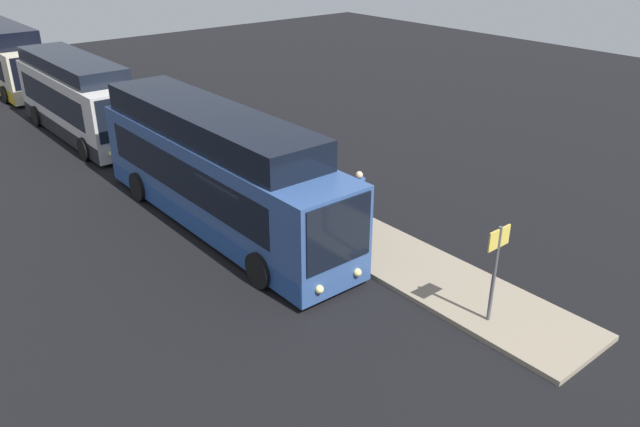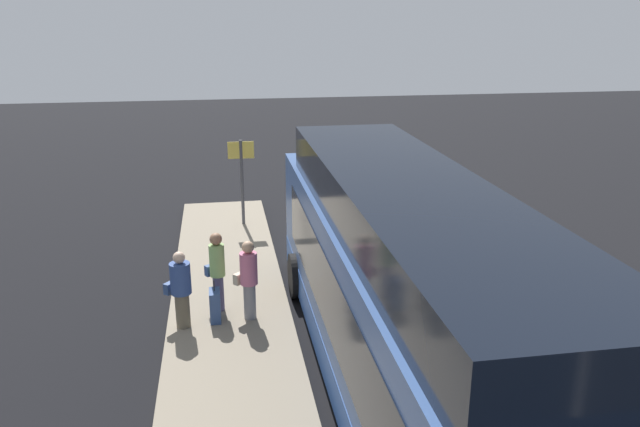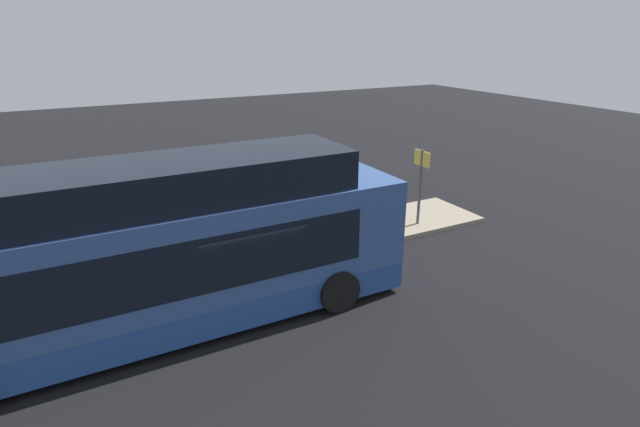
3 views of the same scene
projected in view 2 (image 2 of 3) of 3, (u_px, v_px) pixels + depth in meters
The scene contains 8 objects.
ground at pixel (371, 334), 13.29m from camera, with size 80.00×80.00×0.00m, color black.
platform at pixel (232, 343), 12.81m from camera, with size 20.00×2.70×0.15m.
bus_lead at pixel (399, 300), 10.72m from camera, with size 12.40×2.81×4.04m.
passenger_boarding at pixel (217, 268), 13.79m from camera, with size 0.60×0.53×1.83m.
passenger_waiting at pixel (181, 287), 13.06m from camera, with size 0.66×0.69×1.71m.
passenger_with_bags at pixel (248, 277), 13.42m from camera, with size 0.63×0.61×1.79m.
suitcase at pixel (215, 306), 13.49m from camera, with size 0.45×0.23×0.94m.
sign_post at pixel (242, 170), 19.37m from camera, with size 0.10×0.81×2.70m.
Camera 2 is at (-11.54, 3.02, 6.50)m, focal length 35.00 mm.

